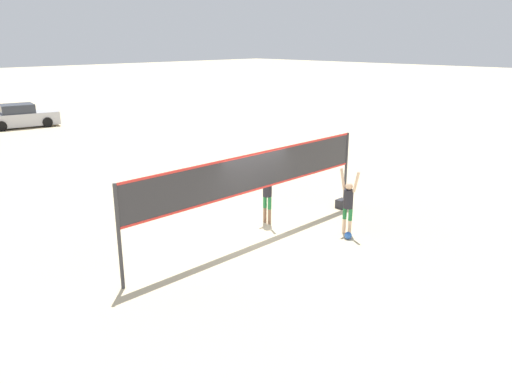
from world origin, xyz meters
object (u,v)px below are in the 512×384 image
gear_bag (342,204)px  parked_car_near (21,117)px  volleyball_net (256,176)px  player_blocker (267,188)px  player_spiker (348,201)px  volleyball (348,235)px

gear_bag → parked_car_near: bearing=93.4°
volleyball_net → player_blocker: volleyball_net is taller
volleyball_net → player_spiker: bearing=-37.9°
player_spiker → player_blocker: size_ratio=0.90×
player_blocker → gear_bag: size_ratio=5.67×
gear_bag → player_blocker: bearing=164.9°
parked_car_near → player_blocker: bearing=-82.9°
parked_car_near → gear_bag: bearing=-76.0°
volleyball_net → gear_bag: 4.38m
player_spiker → volleyball_net: bearing=52.1°
volleyball_net → volleyball: volleyball_net is taller
volleyball_net → volleyball: 3.21m
player_spiker → player_blocker: bearing=24.6°
gear_bag → player_spiker: bearing=-141.0°
gear_bag → parked_car_near: size_ratio=0.08×
player_blocker → volleyball: bearing=15.5°
volleyball_net → parked_car_near: size_ratio=1.88×
volleyball_net → gear_bag: bearing=-2.4°
gear_bag → parked_car_near: 24.66m
volleyball_net → player_blocker: 1.46m
volleyball_net → parked_car_near: 24.61m
gear_bag → volleyball: bearing=-140.8°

